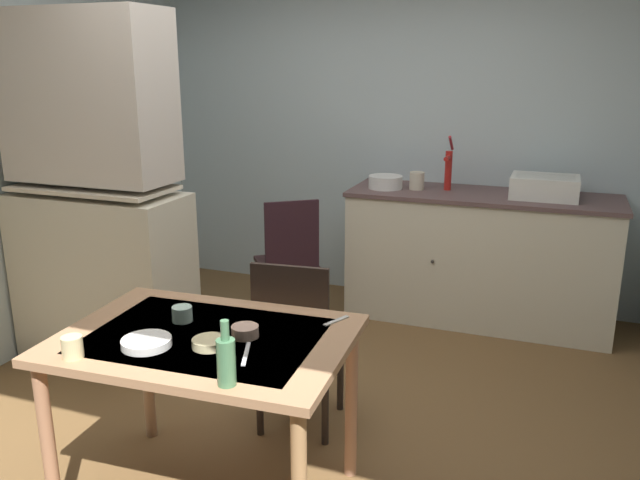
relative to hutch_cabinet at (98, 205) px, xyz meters
The scene contains 19 objects.
ground_plane 1.72m from the hutch_cabinet, ahead, with size 5.02×5.02×0.00m, color brown.
wall_back 2.31m from the hutch_cabinet, 52.93° to the left, with size 3.97×0.10×2.60m, color silver.
hutch_cabinet is the anchor object (origin of this frame).
counter_cabinet 2.62m from the hutch_cabinet, 34.48° to the left, with size 1.87×0.64×0.94m.
sink_basin 2.91m from the hutch_cabinet, 29.98° to the left, with size 0.44×0.34×0.15m.
hand_pump 2.39m from the hutch_cabinet, 38.89° to the left, with size 0.05×0.27×0.39m.
mixing_bowl_counter 2.00m from the hutch_cabinet, 44.59° to the left, with size 0.25×0.25×0.09m, color white.
stoneware_crock 2.19m from the hutch_cabinet, 41.23° to the left, with size 0.11×0.11×0.13m, color beige.
dining_table 1.69m from the hutch_cabinet, 37.31° to the right, with size 1.21×0.88×0.77m.
chair_far_side 1.59m from the hutch_cabinet, 14.13° to the right, with size 0.44×0.44×0.92m.
chair_by_counter 1.35m from the hutch_cabinet, 46.44° to the left, with size 0.56×0.56×0.93m.
serving_bowl_wide 1.78m from the hutch_cabinet, 33.04° to the right, with size 0.11×0.11×0.05m, color tan.
soup_bowl_small 1.67m from the hutch_cabinet, 45.32° to the right, with size 0.19×0.19×0.03m, color white.
sauce_dish 1.79m from the hutch_cabinet, 38.13° to the right, with size 0.14×0.14×0.03m, color beige.
mug_dark 1.49m from the hutch_cabinet, 38.25° to the right, with size 0.09×0.09×0.07m, color #ADD1C1.
mug_tall 1.68m from the hutch_cabinet, 54.52° to the right, with size 0.08×0.08×0.08m, color beige.
glass_bottle 2.10m from the hutch_cabinet, 39.85° to the right, with size 0.07×0.07×0.24m.
table_knife 1.92m from the hutch_cabinet, 35.37° to the right, with size 0.20×0.02×0.01m, color silver.
teaspoon_near_bowl 1.91m from the hutch_cabinet, 21.18° to the right, with size 0.14×0.02×0.01m, color beige.
Camera 1 is at (1.22, -2.84, 1.84)m, focal length 35.93 mm.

